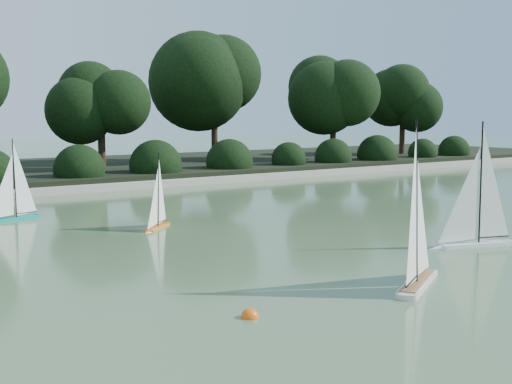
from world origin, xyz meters
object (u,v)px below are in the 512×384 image
Objects in this scene: race_buoy at (250,317)px; sailboat_white_b at (420,257)px; sailboat_white_a at (470,226)px; sailboat_orange at (156,216)px; sailboat_teal at (10,207)px.

sailboat_white_b is at bearing -1.96° from race_buoy.
sailboat_white_a is 4.74m from sailboat_orange.
sailboat_orange is at bearing 101.22° from sailboat_white_b.
sailboat_white_a is at bearing 24.32° from sailboat_white_b.
sailboat_orange is (-0.92, 4.62, -0.09)m from sailboat_white_b.
sailboat_white_a is 4.30m from race_buoy.
sailboat_teal is (-1.71, 2.17, 0.03)m from sailboat_orange.
race_buoy is at bearing -86.03° from sailboat_teal.
race_buoy is at bearing -105.27° from sailboat_orange.
sailboat_white_b reaches higher than sailboat_white_a.
sailboat_white_a is at bearing -51.51° from sailboat_teal.
sailboat_teal reaches higher than sailboat_orange.
sailboat_teal reaches higher than race_buoy.
sailboat_white_a is 1.23× the size of sailboat_teal.
sailboat_orange is 4.72m from race_buoy.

